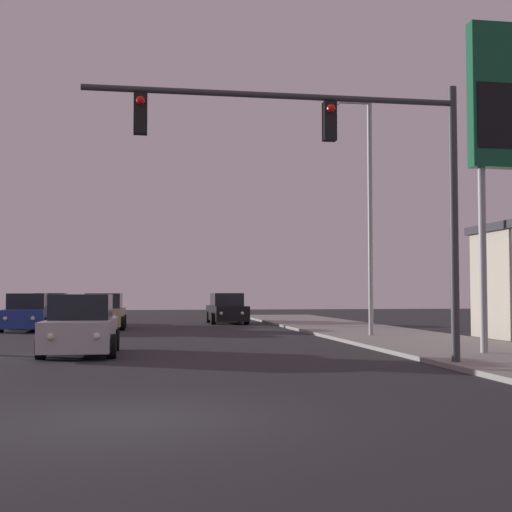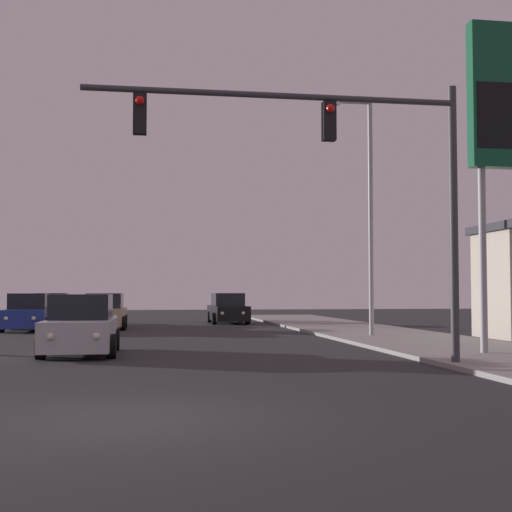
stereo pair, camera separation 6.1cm
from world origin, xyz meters
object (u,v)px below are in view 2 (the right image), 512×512
Objects in this scene: car_blue at (28,314)px; car_tan at (105,313)px; car_silver at (81,327)px; car_green at (52,310)px; traffic_light_mast at (348,160)px; gas_station_sign at (505,114)px; street_lamp at (367,203)px; car_black at (228,310)px.

car_tan is (3.33, 1.07, 0.00)m from car_blue.
car_blue is 1.00× the size of car_silver.
traffic_light_mast is at bearing 109.69° from car_green.
car_tan is at bearing -164.28° from car_blue.
gas_station_sign is at bearing 127.04° from car_tan.
gas_station_sign is at bearing 121.76° from car_green.
car_tan is 0.48× the size of street_lamp.
car_tan is 20.91m from gas_station_sign.
traffic_light_mast is 0.97× the size of gas_station_sign.
car_silver is at bearing 167.38° from gas_station_sign.
car_silver and car_green have the same top height.
car_silver is at bearing 143.13° from traffic_light_mast.
car_blue is at bearing 151.33° from street_lamp.
car_silver is (3.40, -12.81, 0.00)m from car_blue.
gas_station_sign is at bearing -80.48° from street_lamp.
car_black is at bearing 89.97° from traffic_light_mast.
street_lamp is (3.74, -13.40, 4.36)m from car_black.
car_tan is 20.12m from traffic_light_mast.
car_blue is 16.00m from street_lamp.
car_tan is at bearing 109.02° from traffic_light_mast.
traffic_light_mast reaches higher than car_green.
traffic_light_mast is (6.43, -18.64, 4.04)m from car_tan.
gas_station_sign is (5.10, 2.20, 1.82)m from traffic_light_mast.
traffic_light_mast is (-0.01, -23.58, 4.04)m from car_black.
car_silver is at bearing 102.80° from car_blue.
car_green is 0.50× the size of traffic_light_mast.
street_lamp is at bearing 131.50° from car_green.
traffic_light_mast is at bearing 111.04° from car_tan.
car_tan is 1.00× the size of car_black.
car_tan is at bearing 140.29° from street_lamp.
car_green is at bearing 123.49° from gas_station_sign.
car_tan is 13.93m from street_lamp.
gas_station_sign reaches higher than car_blue.
car_green is at bearing -59.25° from car_tan.
traffic_light_mast is at bearing 87.68° from car_black.
car_black is 0.50× the size of traffic_light_mast.
gas_station_sign is (11.52, -16.44, 5.86)m from car_tan.
traffic_light_mast is at bearing 116.95° from car_blue.
car_blue and car_silver have the same top height.
street_lamp is (10.18, -8.46, 4.36)m from car_tan.
car_blue is at bearing 29.33° from car_black.
street_lamp reaches higher than car_silver.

